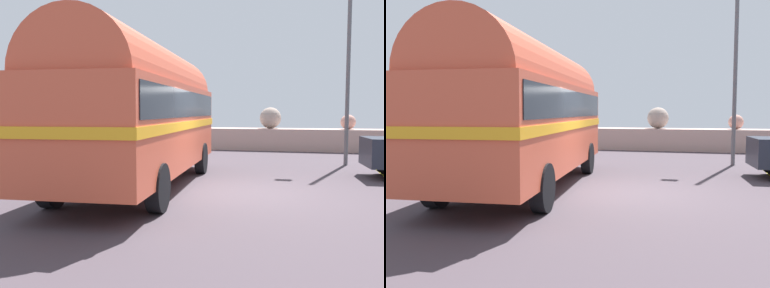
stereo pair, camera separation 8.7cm
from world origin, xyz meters
TOP-DOWN VIEW (x-y plane):
  - ground at (0.00, 0.00)m, footprint 32.00×26.00m
  - breakwater at (0.06, 11.80)m, footprint 31.36×2.07m
  - vintage_coach at (-2.55, 0.18)m, footprint 3.03×8.74m
  - lamp_post at (2.90, 6.22)m, footprint 1.04×0.72m

SIDE VIEW (x-z plane):
  - ground at x=0.00m, z-range 0.00..0.02m
  - breakwater at x=0.06m, z-range -0.53..1.88m
  - vintage_coach at x=-2.55m, z-range 0.20..3.90m
  - lamp_post at x=2.90m, z-range 0.42..7.80m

